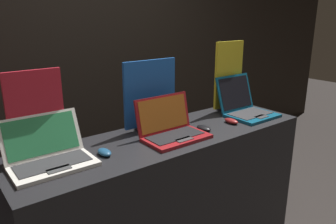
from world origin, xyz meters
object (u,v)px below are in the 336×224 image
object	(u,v)px
promo_stand_front	(36,116)
promo_stand_back	(228,78)
mouse_middle	(204,128)
laptop_back	(245,106)
mouse_back	(231,121)
mouse_front	(104,152)
promo_stand_middle	(150,96)
laptop_middle	(171,128)
laptop_front	(49,154)

from	to	relation	value
promo_stand_front	promo_stand_back	xyz separation A→B (m)	(1.43, -0.01, 0.04)
mouse_middle	laptop_back	xyz separation A→B (m)	(0.47, 0.06, 0.05)
promo_stand_front	mouse_back	bearing A→B (deg)	-12.56
mouse_middle	laptop_back	distance (m)	0.48
mouse_front	mouse_back	size ratio (longest dim) A/B	0.93
promo_stand_back	laptop_back	bearing A→B (deg)	-90.00
promo_stand_middle	promo_stand_back	bearing A→B (deg)	-0.85
promo_stand_middle	laptop_middle	bearing A→B (deg)	-90.00
promo_stand_middle	mouse_back	xyz separation A→B (m)	(0.49, -0.26, -0.20)
laptop_back	promo_stand_back	distance (m)	0.26
laptop_front	laptop_back	bearing A→B (deg)	-1.82
laptop_front	mouse_front	xyz separation A→B (m)	(0.27, -0.07, -0.04)
mouse_middle	promo_stand_back	xyz separation A→B (m)	(0.47, 0.24, 0.24)
laptop_back	promo_stand_back	world-z (taller)	promo_stand_back
promo_stand_middle	laptop_front	bearing A→B (deg)	-168.47
laptop_front	promo_stand_back	world-z (taller)	promo_stand_back
laptop_front	laptop_back	size ratio (longest dim) A/B	1.11
laptop_middle	promo_stand_back	bearing A→B (deg)	16.31
laptop_front	laptop_middle	world-z (taller)	laptop_middle
promo_stand_front	laptop_middle	bearing A→B (deg)	-17.41
laptop_front	promo_stand_back	xyz separation A→B (m)	(1.43, 0.13, 0.20)
laptop_middle	mouse_front	bearing A→B (deg)	178.88
mouse_middle	promo_stand_middle	world-z (taller)	promo_stand_middle
promo_stand_front	mouse_middle	xyz separation A→B (m)	(0.95, -0.25, -0.20)
promo_stand_front	laptop_back	xyz separation A→B (m)	(1.43, -0.19, -0.15)
laptop_front	promo_stand_middle	size ratio (longest dim) A/B	0.89
mouse_front	laptop_middle	xyz separation A→B (m)	(0.44, -0.01, 0.04)
mouse_middle	promo_stand_middle	bearing A→B (deg)	134.32
laptop_front	mouse_middle	size ratio (longest dim) A/B	3.54
laptop_back	laptop_front	bearing A→B (deg)	178.18
laptop_middle	mouse_middle	size ratio (longest dim) A/B	3.45
laptop_front	mouse_front	bearing A→B (deg)	-14.08
mouse_middle	laptop_middle	bearing A→B (deg)	173.32
laptop_back	mouse_front	bearing A→B (deg)	-178.95
laptop_back	mouse_back	world-z (taller)	laptop_back
laptop_middle	promo_stand_back	size ratio (longest dim) A/B	0.74
laptop_front	mouse_middle	xyz separation A→B (m)	(0.95, -0.10, -0.04)
mouse_front	laptop_back	size ratio (longest dim) A/B	0.29
promo_stand_front	promo_stand_middle	bearing A→B (deg)	-0.21
mouse_front	mouse_back	world-z (taller)	same
laptop_front	promo_stand_middle	xyz separation A→B (m)	(0.71, 0.14, 0.16)
laptop_front	promo_stand_middle	bearing A→B (deg)	11.53
laptop_front	promo_stand_front	size ratio (longest dim) A/B	0.87
laptop_front	mouse_middle	world-z (taller)	laptop_front
laptop_middle	promo_stand_middle	distance (m)	0.27
mouse_middle	laptop_back	bearing A→B (deg)	7.02
laptop_front	promo_stand_front	distance (m)	0.22
mouse_front	laptop_front	bearing A→B (deg)	165.92
mouse_front	mouse_middle	world-z (taller)	mouse_front
mouse_back	laptop_back	bearing A→B (deg)	17.78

